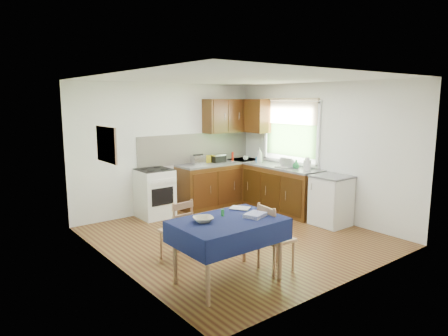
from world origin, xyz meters
TOP-DOWN VIEW (x-y plane):
  - floor at (0.00, 0.00)m, footprint 4.20×4.20m
  - ceiling at (0.00, 0.00)m, footprint 4.00×4.20m
  - wall_back at (0.00, 2.10)m, footprint 4.00×0.02m
  - wall_front at (0.00, -2.10)m, footprint 4.00×0.02m
  - wall_left at (-2.00, 0.00)m, footprint 0.02×4.20m
  - wall_right at (2.00, 0.00)m, footprint 0.02×4.20m
  - base_cabinets at (1.36, 1.26)m, footprint 1.90×2.30m
  - worktop_back at (1.05, 1.80)m, footprint 1.90×0.60m
  - worktop_right at (1.70, 0.65)m, footprint 0.60×1.70m
  - worktop_corner at (1.70, 1.80)m, footprint 0.60×0.60m
  - splashback at (0.65, 2.08)m, footprint 2.70×0.02m
  - upper_cabinets at (1.52, 1.80)m, footprint 1.20×0.85m
  - stove at (-0.50, 1.80)m, footprint 0.60×0.61m
  - window at (1.97, 0.70)m, footprint 0.04×1.48m
  - fridge at (1.70, -0.55)m, footprint 0.58×0.60m
  - corkboard at (-1.97, 0.30)m, footprint 0.04×0.62m
  - dining_table at (-1.11, -1.19)m, footprint 1.28×0.87m
  - chair_far at (-1.23, -0.23)m, footprint 0.41×0.41m
  - chair_near at (-0.46, -1.29)m, footprint 0.43×0.43m
  - toaster at (0.50, 1.81)m, footprint 0.28×0.17m
  - sandwich_press at (1.00, 1.84)m, footprint 0.29×0.25m
  - sauce_bottle at (1.32, 1.73)m, footprint 0.04×0.04m
  - yellow_packet at (0.79, 1.89)m, footprint 0.13×0.11m
  - dish_rack at (1.67, 0.49)m, footprint 0.39×0.30m
  - kettle at (1.75, 0.06)m, footprint 0.14×0.14m
  - cup at (1.64, 1.68)m, footprint 0.12×0.12m
  - soap_bottle_a at (1.63, 1.22)m, footprint 0.14×0.14m
  - soap_bottle_b at (1.62, 1.27)m, footprint 0.11×0.11m
  - soap_bottle_c at (1.70, 0.28)m, footprint 0.18×0.18m
  - plate_bowl at (-1.40, -1.08)m, footprint 0.30×0.30m
  - book at (-0.78, -0.96)m, footprint 0.28×0.30m
  - spice_jar at (-1.07, -1.03)m, footprint 0.04×0.04m
  - tea_towel at (-0.79, -1.30)m, footprint 0.30×0.27m

SIDE VIEW (x-z plane):
  - floor at x=0.00m, z-range 0.00..0.00m
  - base_cabinets at x=1.36m, z-range 0.00..0.86m
  - fridge at x=1.70m, z-range 0.00..0.88m
  - chair_far at x=-1.23m, z-range 0.02..0.87m
  - stove at x=-0.50m, z-range 0.00..0.92m
  - chair_near at x=-0.46m, z-range 0.03..0.91m
  - dining_table at x=-1.11m, z-range 0.28..1.06m
  - book at x=-0.78m, z-range 0.78..0.80m
  - tea_towel at x=-0.79m, z-range 0.78..0.82m
  - plate_bowl at x=-1.40m, z-range 0.78..0.84m
  - spice_jar at x=-1.07m, z-range 0.78..0.86m
  - worktop_back at x=1.05m, z-range 0.86..0.90m
  - worktop_right at x=1.70m, z-range 0.86..0.90m
  - worktop_corner at x=1.70m, z-range 0.86..0.90m
  - dish_rack at x=1.67m, z-range 0.83..1.02m
  - cup at x=1.64m, z-range 0.90..0.99m
  - yellow_packet at x=0.79m, z-range 0.90..1.05m
  - sandwich_press at x=1.00m, z-range 0.90..1.07m
  - soap_bottle_c at x=1.70m, z-range 0.90..1.07m
  - soap_bottle_b at x=1.62m, z-range 0.90..1.07m
  - toaster at x=0.50m, z-range 0.89..1.10m
  - sauce_bottle at x=1.32m, z-range 0.90..1.10m
  - kettle at x=1.75m, z-range 0.89..1.13m
  - soap_bottle_a at x=1.63m, z-range 0.90..1.21m
  - splashback at x=0.65m, z-range 0.90..1.50m
  - wall_back at x=0.00m, z-range 0.00..2.50m
  - wall_front at x=0.00m, z-range 0.00..2.50m
  - wall_left at x=-2.00m, z-range 0.00..2.50m
  - wall_right at x=2.00m, z-range 0.00..2.50m
  - corkboard at x=-1.97m, z-range 1.36..1.83m
  - window at x=1.97m, z-range 1.02..2.28m
  - upper_cabinets at x=1.52m, z-range 1.50..2.20m
  - ceiling at x=0.00m, z-range 2.49..2.51m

